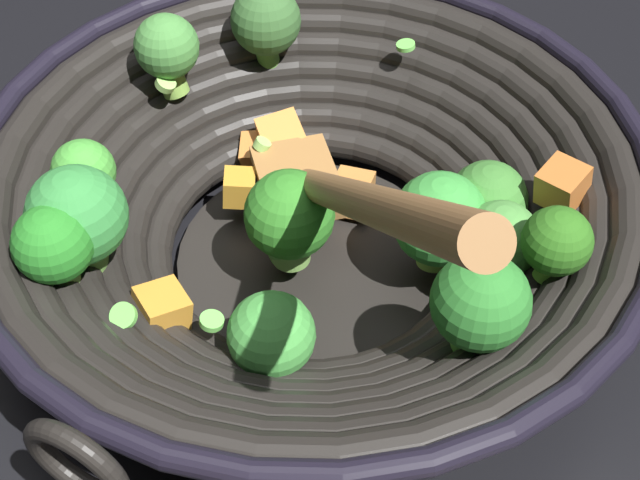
{
  "coord_description": "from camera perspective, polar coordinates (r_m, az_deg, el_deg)",
  "views": [
    {
      "loc": [
        0.12,
        -0.34,
        0.43
      ],
      "look_at": [
        0.01,
        -0.0,
        0.03
      ],
      "focal_mm": 47.95,
      "sensor_mm": 36.0,
      "label": 1
    }
  ],
  "objects": [
    {
      "name": "ground_plane",
      "position": [
        0.56,
        -0.52,
        -1.72
      ],
      "size": [
        4.0,
        4.0,
        0.0
      ],
      "primitive_type": "plane",
      "color": "black"
    },
    {
      "name": "wok",
      "position": [
        0.51,
        -0.58,
        2.73
      ],
      "size": [
        0.4,
        0.44,
        0.26
      ],
      "color": "black",
      "rests_on": "ground"
    }
  ]
}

